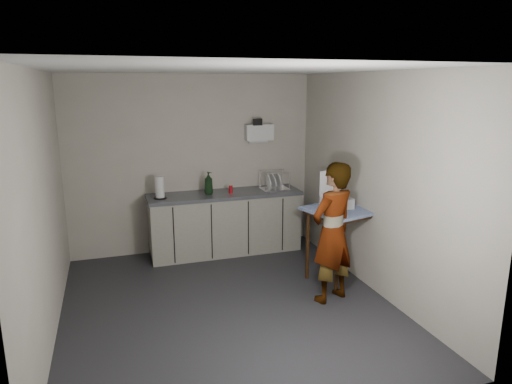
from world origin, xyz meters
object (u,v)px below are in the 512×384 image
object	(u,v)px
soap_bottle	(209,183)
bakery_box	(336,199)
side_table	(339,218)
dish_rack	(274,185)
standing_man	(332,233)
kitchen_counter	(225,224)
soda_can	(231,189)
dark_bottle	(208,187)
paper_towel	(160,188)

from	to	relation	value
soap_bottle	bakery_box	xyz separation A→B (m)	(1.33, -1.34, -0.02)
side_table	dish_rack	size ratio (longest dim) A/B	2.33
standing_man	bakery_box	size ratio (longest dim) A/B	3.67
side_table	standing_man	xyz separation A→B (m)	(-0.32, -0.44, -0.01)
kitchen_counter	soda_can	bearing A→B (deg)	-31.02
standing_man	dish_rack	distance (m)	1.86
soap_bottle	dark_bottle	distance (m)	0.05
side_table	soda_can	distance (m)	1.74
dish_rack	side_table	bearing A→B (deg)	-76.18
dish_rack	standing_man	bearing A→B (deg)	-89.22
soda_can	dark_bottle	xyz separation A→B (m)	(-0.33, 0.02, 0.06)
kitchen_counter	paper_towel	distance (m)	1.13
standing_man	paper_towel	world-z (taller)	standing_man
soda_can	paper_towel	world-z (taller)	paper_towel
side_table	kitchen_counter	bearing A→B (deg)	111.79
standing_man	soda_can	distance (m)	1.97
side_table	paper_towel	xyz separation A→B (m)	(-2.04, 1.39, 0.23)
dark_bottle	paper_towel	distance (m)	0.69
side_table	soap_bottle	xyz separation A→B (m)	(-1.34, 1.44, 0.24)
side_table	dish_rack	bearing A→B (deg)	88.38
soap_bottle	soda_can	size ratio (longest dim) A/B	2.89
bakery_box	soap_bottle	bearing A→B (deg)	129.48
bakery_box	standing_man	bearing A→B (deg)	-125.84
side_table	soda_can	bearing A→B (deg)	110.67
soda_can	dish_rack	distance (m)	0.67
kitchen_counter	bakery_box	bearing A→B (deg)	-51.04
side_table	standing_man	distance (m)	0.54
kitchen_counter	standing_man	bearing A→B (deg)	-67.59
soap_bottle	dark_bottle	xyz separation A→B (m)	(-0.01, -0.02, -0.05)
kitchen_counter	dish_rack	bearing A→B (deg)	-2.85
soap_bottle	dark_bottle	size ratio (longest dim) A/B	1.43
kitchen_counter	paper_towel	xyz separation A→B (m)	(-0.94, -0.06, 0.63)
standing_man	dark_bottle	distance (m)	2.14
side_table	soap_bottle	bearing A→B (deg)	117.48
side_table	bakery_box	size ratio (longest dim) A/B	2.14
soda_can	paper_towel	distance (m)	1.02
kitchen_counter	dark_bottle	size ratio (longest dim) A/B	9.91
bakery_box	dish_rack	bearing A→B (deg)	99.27
paper_towel	bakery_box	xyz separation A→B (m)	(2.03, -1.30, -0.01)
kitchen_counter	paper_towel	world-z (taller)	paper_towel
dark_bottle	side_table	bearing A→B (deg)	-46.45
dark_bottle	dish_rack	distance (m)	1.00
soda_can	dish_rack	size ratio (longest dim) A/B	0.27
standing_man	bakery_box	bearing A→B (deg)	-141.12
standing_man	bakery_box	distance (m)	0.66
soap_bottle	dark_bottle	world-z (taller)	soap_bottle
soda_can	dark_bottle	bearing A→B (deg)	176.47
soda_can	dish_rack	bearing A→B (deg)	0.82
kitchen_counter	side_table	size ratio (longest dim) A/B	2.36
standing_man	dark_bottle	size ratio (longest dim) A/B	7.20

